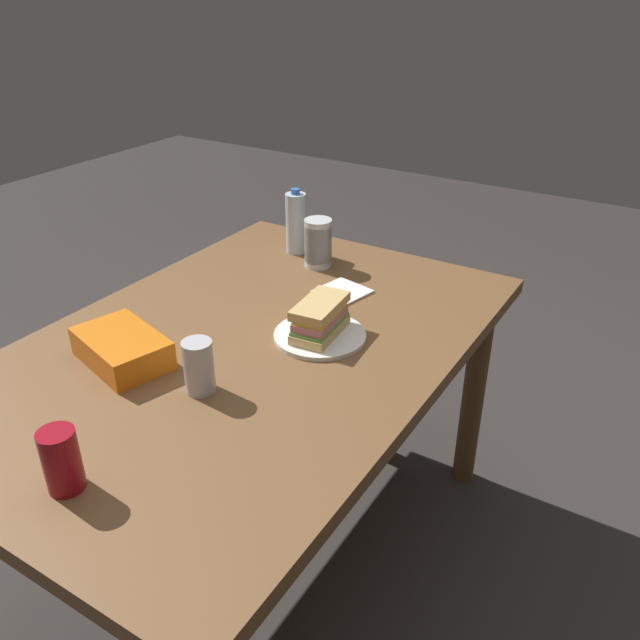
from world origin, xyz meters
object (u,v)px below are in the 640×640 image
plastic_cup_stack (318,243)px  soda_can_silver (199,367)px  sandwich (320,318)px  chip_bag (122,349)px  water_bottle_tall (296,223)px  dining_table (247,373)px  soda_can_red (61,460)px  paper_plate (320,335)px

plastic_cup_stack → soda_can_silver: (-0.71, -0.14, -0.01)m
sandwich → chip_bag: (-0.34, 0.33, -0.02)m
water_bottle_tall → plastic_cup_stack: bearing=-116.2°
dining_table → soda_can_red: 0.60m
dining_table → sandwich: (0.12, -0.15, 0.15)m
plastic_cup_stack → soda_can_silver: 0.72m
paper_plate → plastic_cup_stack: 0.45m
sandwich → chip_bag: sandwich is taller
paper_plate → soda_can_red: size_ratio=1.89×
soda_can_silver → paper_plate: bearing=-16.9°
paper_plate → plastic_cup_stack: plastic_cup_stack is taller
dining_table → soda_can_red: size_ratio=11.81×
dining_table → soda_can_silver: size_ratio=11.81×
plastic_cup_stack → paper_plate: bearing=-147.5°
soda_can_red → sandwich: bearing=-8.3°
soda_can_red → soda_can_silver: 0.36m
paper_plate → soda_can_red: (-0.69, 0.10, 0.05)m
soda_can_red → water_bottle_tall: water_bottle_tall is taller
dining_table → water_bottle_tall: bearing=21.0°
dining_table → chip_bag: chip_bag is taller
sandwich → plastic_cup_stack: size_ratio=1.27×
chip_bag → water_bottle_tall: 0.77m
sandwich → water_bottle_tall: size_ratio=0.91×
dining_table → sandwich: 0.24m
soda_can_red → soda_can_silver: same height
dining_table → sandwich: bearing=-51.2°
sandwich → soda_can_red: size_ratio=1.55×
soda_can_red → chip_bag: size_ratio=0.53×
sandwich → dining_table: bearing=128.8°
paper_plate → sandwich: sandwich is taller
chip_bag → plastic_cup_stack: bearing=-81.5°
dining_table → chip_bag: size_ratio=6.26×
sandwich → plastic_cup_stack: bearing=32.5°
dining_table → chip_bag: 0.32m
soda_can_red → soda_can_silver: bearing=-0.4°
paper_plate → chip_bag: size_ratio=1.00×
dining_table → water_bottle_tall: water_bottle_tall is taller
sandwich → paper_plate: bearing=-147.7°
sandwich → water_bottle_tall: 0.56m
paper_plate → soda_can_red: soda_can_red is taller
sandwich → chip_bag: 0.47m
dining_table → paper_plate: bearing=-52.5°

